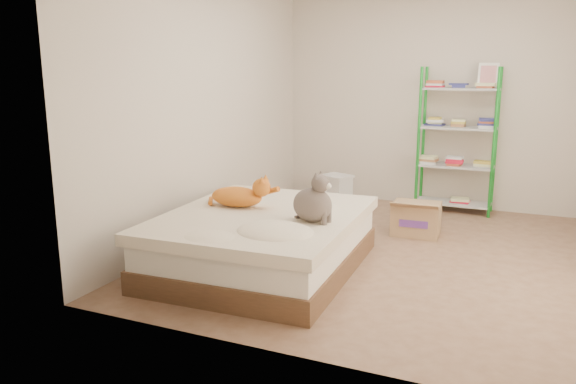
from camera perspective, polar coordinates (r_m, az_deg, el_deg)
The scene contains 7 objects.
room at distance 5.06m, azimuth 10.99°, elevation 7.90°, with size 3.81×4.21×2.61m.
bed at distance 4.80m, azimuth -2.54°, elevation -4.98°, with size 1.61×1.98×0.49m.
orange_cat at distance 4.94m, azimuth -5.24°, elevation -0.22°, with size 0.55×0.30×0.22m, color orange, non-canonical shape.
grey_cat at distance 4.43m, azimuth 2.51°, elevation -0.54°, with size 0.29×0.35×0.39m, color #685A53, non-canonical shape.
shelf_unit at distance 6.90m, azimuth 16.87°, elevation 5.29°, with size 0.88×0.36×1.74m.
cardboard_box at distance 5.93m, azimuth 12.88°, elevation -2.64°, with size 0.49×0.48×0.38m.
white_bin at distance 7.01m, azimuth 4.96°, elevation 0.20°, with size 0.42×0.40×0.39m.
Camera 1 is at (1.12, -4.92, 1.69)m, focal length 35.00 mm.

